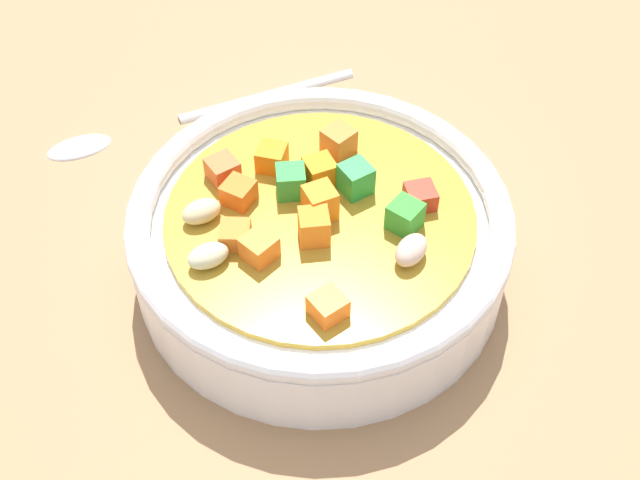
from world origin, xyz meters
TOP-DOWN VIEW (x-y plane):
  - ground_plane at (0.00, 0.00)cm, footprint 140.00×140.00cm
  - soup_bowl_main at (0.01, -0.01)cm, footprint 19.30×19.30cm
  - spoon at (-1.86, -14.77)cm, footprint 19.48×8.19cm

SIDE VIEW (x-z plane):
  - ground_plane at x=0.00cm, z-range -2.00..0.00cm
  - spoon at x=-1.86cm, z-range 0.00..0.75cm
  - soup_bowl_main at x=0.01cm, z-range -0.34..5.59cm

